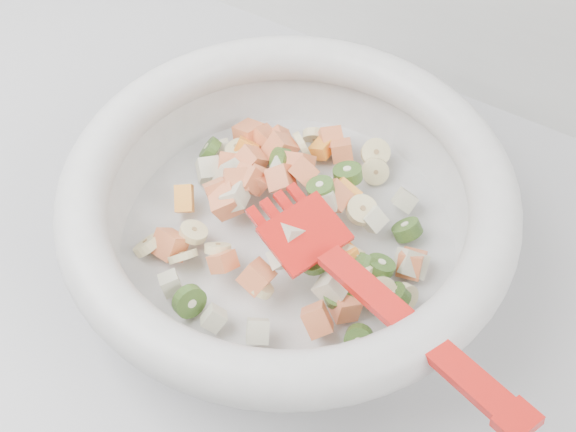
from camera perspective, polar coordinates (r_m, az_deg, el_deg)
The scene contains 2 objects.
counter at distance 1.08m, azimuth -4.79°, elevation -14.50°, with size 2.00×0.60×0.90m, color #A0A1A6.
mixing_bowl at distance 0.61m, azimuth 0.03°, elevation 0.59°, with size 0.43×0.38×0.11m.
Camera 1 is at (0.30, 1.13, 1.44)m, focal length 45.00 mm.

